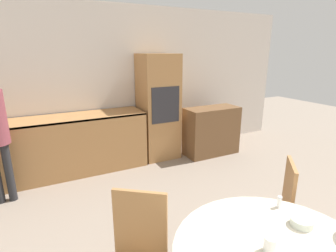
{
  "coord_description": "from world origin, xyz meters",
  "views": [
    {
      "loc": [
        -1.21,
        0.29,
        1.85
      ],
      "look_at": [
        -0.03,
        2.6,
        1.11
      ],
      "focal_mm": 28.0,
      "sensor_mm": 36.0,
      "label": 1
    }
  ],
  "objects_px": {
    "cup": "(270,244)",
    "bowl_near": "(302,222)",
    "chair_far_right": "(275,208)",
    "sideboard": "(211,131)",
    "oven_unit": "(158,107)"
  },
  "relations": [
    {
      "from": "sideboard",
      "to": "cup",
      "type": "relative_size",
      "value": 10.74
    },
    {
      "from": "oven_unit",
      "to": "sideboard",
      "type": "height_order",
      "value": "oven_unit"
    },
    {
      "from": "oven_unit",
      "to": "bowl_near",
      "type": "distance_m",
      "value": 3.21
    },
    {
      "from": "oven_unit",
      "to": "sideboard",
      "type": "relative_size",
      "value": 1.83
    },
    {
      "from": "sideboard",
      "to": "bowl_near",
      "type": "bearing_deg",
      "value": -115.7
    },
    {
      "from": "sideboard",
      "to": "bowl_near",
      "type": "relative_size",
      "value": 6.99
    },
    {
      "from": "chair_far_right",
      "to": "cup",
      "type": "bearing_deg",
      "value": -9.4
    },
    {
      "from": "cup",
      "to": "bowl_near",
      "type": "relative_size",
      "value": 0.65
    },
    {
      "from": "bowl_near",
      "to": "oven_unit",
      "type": "bearing_deg",
      "value": 81.93
    },
    {
      "from": "oven_unit",
      "to": "sideboard",
      "type": "distance_m",
      "value": 1.08
    },
    {
      "from": "cup",
      "to": "bowl_near",
      "type": "height_order",
      "value": "cup"
    },
    {
      "from": "oven_unit",
      "to": "sideboard",
      "type": "bearing_deg",
      "value": -20.35
    },
    {
      "from": "chair_far_right",
      "to": "sideboard",
      "type": "bearing_deg",
      "value": -160.9
    },
    {
      "from": "oven_unit",
      "to": "chair_far_right",
      "type": "relative_size",
      "value": 1.89
    },
    {
      "from": "oven_unit",
      "to": "chair_far_right",
      "type": "bearing_deg",
      "value": -92.78
    }
  ]
}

